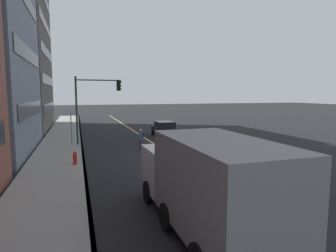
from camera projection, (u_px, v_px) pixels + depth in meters
ground at (171, 155)px, 20.74m from camera, size 200.00×200.00×0.00m
sidewalk_slab at (56, 162)px, 18.34m from camera, size 80.00×3.54×0.15m
curb_edge at (83, 160)px, 18.85m from camera, size 80.00×0.16×0.15m
lane_stripe_center at (171, 155)px, 20.74m from camera, size 80.00×0.16×0.01m
car_red at (248, 160)px, 15.91m from camera, size 4.17×1.90×1.53m
car_black at (165, 129)px, 29.77m from camera, size 4.01×2.04×1.57m
car_green at (201, 141)px, 22.63m from camera, size 4.68×2.12×1.33m
truck_gray at (207, 182)px, 9.02m from camera, size 7.44×2.66×3.14m
pedestrian_with_backpack at (141, 137)px, 22.65m from camera, size 0.42×0.40×1.68m
traffic_light_mast at (94, 99)px, 24.26m from camera, size 0.28×3.91×5.91m
street_sign_post at (71, 125)px, 24.77m from camera, size 0.60×0.08×2.90m
fire_hydrant at (75, 159)px, 17.35m from camera, size 0.24×0.24×0.94m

